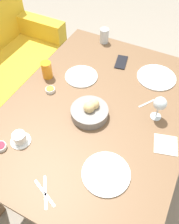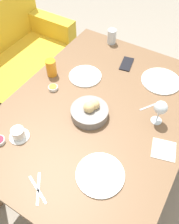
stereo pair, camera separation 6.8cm
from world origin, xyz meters
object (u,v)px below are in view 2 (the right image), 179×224
(fork_silver, at_px, (39,189))
(cell_phone, at_px, (127,64))
(water_tumbler, at_px, (112,37))
(napkin, at_px, (164,150))
(plate_near_left, at_px, (100,175))
(jam_bowl_honey, at_px, (53,88))
(knife_silver, at_px, (37,189))
(plate_near_right, at_px, (161,81))
(coffee_cup, at_px, (18,134))
(juice_glass, at_px, (51,68))
(plate_far_center, at_px, (85,76))
(bread_basket, at_px, (90,111))
(spoon_coffee, at_px, (148,107))
(wine_glass, at_px, (161,108))

(fork_silver, height_order, cell_phone, cell_phone)
(water_tumbler, bearing_deg, napkin, -135.87)
(plate_near_left, bearing_deg, jam_bowl_honey, 57.16)
(water_tumbler, height_order, knife_silver, water_tumbler)
(plate_near_right, bearing_deg, napkin, -157.94)
(water_tumbler, bearing_deg, coffee_cup, 179.08)
(water_tumbler, xyz_separation_m, fork_silver, (-1.22, -0.26, -0.05))
(napkin, bearing_deg, cell_phone, 41.44)
(juice_glass, bearing_deg, coffee_cup, -162.89)
(plate_far_center, relative_size, coffee_cup, 1.99)
(napkin, bearing_deg, plate_near_right, 22.06)
(water_tumbler, distance_m, coffee_cup, 1.04)
(plate_far_center, xyz_separation_m, cell_phone, (0.26, -0.18, -0.00))
(bread_basket, relative_size, napkin, 1.45)
(plate_near_left, bearing_deg, cell_phone, 17.09)
(jam_bowl_honey, relative_size, napkin, 0.41)
(plate_far_center, bearing_deg, jam_bowl_honey, 151.59)
(water_tumbler, xyz_separation_m, jam_bowl_honey, (-0.65, 0.08, -0.04))
(cell_phone, bearing_deg, fork_silver, -177.58)
(bread_basket, distance_m, plate_near_right, 0.56)
(plate_near_left, distance_m, plate_far_center, 0.72)
(fork_silver, height_order, knife_silver, same)
(jam_bowl_honey, distance_m, fork_silver, 0.66)
(jam_bowl_honey, bearing_deg, spoon_coffee, -73.11)
(plate_far_center, relative_size, fork_silver, 1.62)
(water_tumbler, bearing_deg, bread_basket, -161.79)
(fork_silver, height_order, spoon_coffee, same)
(plate_near_left, distance_m, coffee_cup, 0.49)
(plate_far_center, xyz_separation_m, wine_glass, (-0.11, -0.55, 0.11))
(jam_bowl_honey, bearing_deg, fork_silver, -148.94)
(bread_basket, xyz_separation_m, wine_glass, (0.16, -0.35, 0.07))
(water_tumbler, relative_size, cell_phone, 0.69)
(wine_glass, bearing_deg, water_tumbler, 46.83)
(bread_basket, height_order, coffee_cup, bread_basket)
(bread_basket, height_order, cell_phone, bread_basket)
(water_tumbler, bearing_deg, jam_bowl_honey, 172.96)
(fork_silver, relative_size, knife_silver, 0.90)
(plate_near_left, xyz_separation_m, juice_glass, (0.47, 0.65, 0.05))
(juice_glass, distance_m, spoon_coffee, 0.68)
(jam_bowl_honey, distance_m, cell_phone, 0.56)
(spoon_coffee, bearing_deg, bread_basket, 131.45)
(water_tumbler, distance_m, cell_phone, 0.28)
(coffee_cup, xyz_separation_m, jam_bowl_honey, (0.39, 0.06, -0.02))
(plate_far_center, height_order, cell_phone, plate_far_center)
(plate_near_left, height_order, cell_phone, plate_near_left)
(plate_near_right, distance_m, cell_phone, 0.28)
(coffee_cup, relative_size, cell_phone, 0.69)
(plate_far_center, bearing_deg, wine_glass, -101.12)
(juice_glass, xyz_separation_m, cell_phone, (0.36, -0.39, -0.05))
(plate_near_left, height_order, jam_bowl_honey, jam_bowl_honey)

